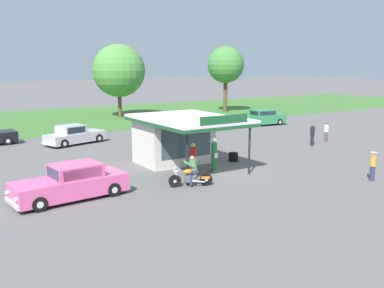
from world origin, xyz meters
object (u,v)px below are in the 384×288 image
at_px(featured_classic_sedan, 71,183).
at_px(parked_car_back_row_centre, 173,122).
at_px(bystander_chatting_near_pumps, 312,134).
at_px(parked_car_back_row_left, 74,135).
at_px(bystander_standing_back_lot, 373,165).
at_px(parked_car_back_row_right, 261,118).
at_px(gas_pump_nearside, 193,160).
at_px(spare_tire_stack, 233,157).
at_px(bystander_admiring_sedan, 326,131).
at_px(gas_pump_offside, 214,156).
at_px(motorcycle_with_rider, 191,174).

distance_m(featured_classic_sedan, parked_car_back_row_centre, 22.23).
distance_m(parked_car_back_row_centre, bystander_chatting_near_pumps, 14.07).
bearing_deg(parked_car_back_row_left, bystander_standing_back_lot, -62.74).
relative_size(parked_car_back_row_right, bystander_standing_back_lot, 3.60).
bearing_deg(parked_car_back_row_right, gas_pump_nearside, -141.84).
relative_size(parked_car_back_row_left, spare_tire_stack, 8.50).
distance_m(featured_classic_sedan, bystander_admiring_sedan, 22.09).
xyz_separation_m(parked_car_back_row_right, bystander_admiring_sedan, (-1.93, -9.95, 0.10)).
distance_m(parked_car_back_row_right, parked_car_back_row_left, 19.20).
bearing_deg(bystander_standing_back_lot, bystander_chatting_near_pumps, 59.76).
bearing_deg(bystander_chatting_near_pumps, spare_tire_stack, -173.81).
bearing_deg(parked_car_back_row_left, featured_classic_sedan, -108.33).
relative_size(bystander_admiring_sedan, spare_tire_stack, 2.57).
height_order(bystander_chatting_near_pumps, spare_tire_stack, bystander_chatting_near_pumps).
bearing_deg(gas_pump_nearside, gas_pump_offside, 0.00).
xyz_separation_m(gas_pump_offside, bystander_admiring_sedan, (13.28, 3.13, -0.07)).
bearing_deg(parked_car_back_row_centre, parked_car_back_row_left, -164.94).
height_order(gas_pump_offside, bystander_standing_back_lot, gas_pump_offside).
bearing_deg(motorcycle_with_rider, parked_car_back_row_right, 39.78).
bearing_deg(featured_classic_sedan, parked_car_back_row_centre, 47.60).
distance_m(parked_car_back_row_centre, bystander_admiring_sedan, 14.39).
relative_size(gas_pump_nearside, bystander_chatting_near_pumps, 1.09).
bearing_deg(bystander_admiring_sedan, bystander_chatting_near_pumps, -164.30).
bearing_deg(bystander_standing_back_lot, gas_pump_offside, 133.67).
xyz_separation_m(gas_pump_offside, motorcycle_with_rider, (-2.77, -1.88, -0.24)).
bearing_deg(gas_pump_offside, parked_car_back_row_left, 107.06).
bearing_deg(motorcycle_with_rider, bystander_admiring_sedan, 17.36).
distance_m(parked_car_back_row_left, bystander_chatting_near_pumps, 18.26).
relative_size(motorcycle_with_rider, bystander_standing_back_lot, 1.36).
bearing_deg(featured_classic_sedan, bystander_standing_back_lot, -21.19).
distance_m(parked_car_back_row_left, spare_tire_stack, 13.22).
distance_m(parked_car_back_row_right, bystander_admiring_sedan, 10.14).
xyz_separation_m(parked_car_back_row_centre, bystander_chatting_near_pumps, (4.43, -13.35, 0.21)).
bearing_deg(featured_classic_sedan, parked_car_back_row_right, 29.99).
bearing_deg(featured_classic_sedan, bystander_admiring_sedan, 9.71).
distance_m(gas_pump_offside, parked_car_back_row_left, 13.60).
xyz_separation_m(featured_classic_sedan, bystander_standing_back_lot, (14.38, -5.57, 0.10)).
distance_m(bystander_standing_back_lot, spare_tire_stack, 8.41).
bearing_deg(parked_car_back_row_right, gas_pump_offside, -139.29).
bearing_deg(spare_tire_stack, parked_car_back_row_left, 120.12).
relative_size(gas_pump_offside, parked_car_back_row_centre, 0.34).
relative_size(gas_pump_offside, parked_car_back_row_right, 0.35).
height_order(parked_car_back_row_right, spare_tire_stack, parked_car_back_row_right).
relative_size(motorcycle_with_rider, parked_car_back_row_left, 0.42).
height_order(parked_car_back_row_centre, bystander_standing_back_lot, bystander_standing_back_lot).
xyz_separation_m(parked_car_back_row_right, bystander_chatting_near_pumps, (-4.28, -10.61, 0.17)).
bearing_deg(spare_tire_stack, featured_classic_sedan, -168.99).
bearing_deg(parked_car_back_row_left, parked_car_back_row_right, 0.25).
relative_size(bystander_standing_back_lot, bystander_admiring_sedan, 1.01).
height_order(featured_classic_sedan, bystander_standing_back_lot, featured_classic_sedan).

